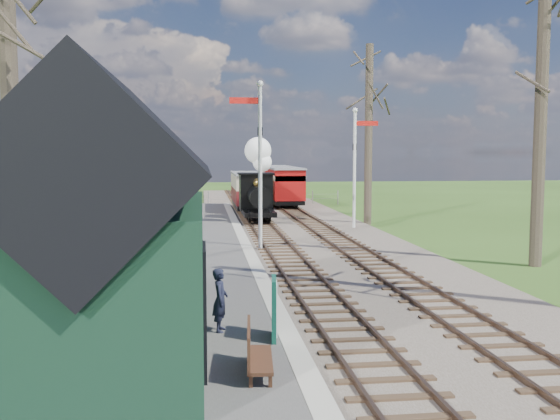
{
  "coord_description": "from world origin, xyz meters",
  "views": [
    {
      "loc": [
        -2.79,
        -6.62,
        3.64
      ],
      "look_at": [
        -0.06,
        15.3,
        1.6
      ],
      "focal_mm": 40.0,
      "sensor_mm": 36.0,
      "label": 1
    }
  ],
  "objects": [
    {
      "name": "red_carriage_a",
      "position": [
        2.6,
        33.81,
        1.47
      ],
      "size": [
        2.03,
        5.02,
        2.13
      ],
      "color": "black",
      "rests_on": "ground"
    },
    {
      "name": "ballast_bed",
      "position": [
        1.3,
        22.0,
        0.05
      ],
      "size": [
        8.0,
        60.0,
        0.1
      ],
      "primitive_type": "cube",
      "color": "brown",
      "rests_on": "ground"
    },
    {
      "name": "person",
      "position": [
        -2.48,
        5.21,
        0.81
      ],
      "size": [
        0.35,
        0.48,
        1.23
      ],
      "primitive_type": "imported",
      "rotation": [
        0.0,
        0.0,
        1.44
      ],
      "color": "black",
      "rests_on": "platform"
    },
    {
      "name": "semaphore_near",
      "position": [
        -0.77,
        16.0,
        3.62
      ],
      "size": [
        1.22,
        0.24,
        6.22
      ],
      "color": "silver",
      "rests_on": "ground"
    },
    {
      "name": "fence_line",
      "position": [
        0.3,
        36.0,
        0.55
      ],
      "size": [
        12.6,
        0.08,
        1.0
      ],
      "color": "slate",
      "rests_on": "ground"
    },
    {
      "name": "red_carriage_b",
      "position": [
        2.6,
        39.31,
        1.47
      ],
      "size": [
        2.03,
        5.02,
        2.13
      ],
      "color": "black",
      "rests_on": "ground"
    },
    {
      "name": "locomotive",
      "position": [
        -0.01,
        24.99,
        1.94
      ],
      "size": [
        1.67,
        3.91,
        4.19
      ],
      "color": "black",
      "rests_on": "ground"
    },
    {
      "name": "coach",
      "position": [
        0.0,
        31.05,
        1.43
      ],
      "size": [
        1.95,
        6.7,
        2.06
      ],
      "color": "black",
      "rests_on": "ground"
    },
    {
      "name": "sign_board",
      "position": [
        -1.5,
        4.62,
        0.77
      ],
      "size": [
        0.18,
        0.78,
        1.14
      ],
      "color": "#104D3B",
      "rests_on": "platform"
    },
    {
      "name": "station_shed",
      "position": [
        -4.3,
        4.0,
        2.27
      ],
      "size": [
        3.25,
        6.3,
        4.78
      ],
      "color": "black",
      "rests_on": "platform"
    },
    {
      "name": "track_far",
      "position": [
        2.6,
        22.0,
        0.1
      ],
      "size": [
        1.6,
        60.0,
        0.15
      ],
      "color": "brown",
      "rests_on": "ground"
    },
    {
      "name": "coping_strip",
      "position": [
        -1.2,
        14.0,
        0.1
      ],
      "size": [
        0.4,
        44.0,
        0.21
      ],
      "primitive_type": "cube",
      "color": "#B2AD9E",
      "rests_on": "ground"
    },
    {
      "name": "distant_hills",
      "position": [
        1.4,
        64.38,
        -16.21
      ],
      "size": [
        114.4,
        48.0,
        22.02
      ],
      "color": "#385B23",
      "rests_on": "ground"
    },
    {
      "name": "platform",
      "position": [
        -3.5,
        14.0,
        0.1
      ],
      "size": [
        5.0,
        44.0,
        0.2
      ],
      "primitive_type": "cube",
      "color": "#474442",
      "rests_on": "ground"
    },
    {
      "name": "bench",
      "position": [
        -2.02,
        2.81,
        0.56
      ],
      "size": [
        0.49,
        1.36,
        0.76
      ],
      "color": "#432618",
      "rests_on": "platform"
    },
    {
      "name": "bare_trees",
      "position": [
        1.33,
        10.1,
        5.21
      ],
      "size": [
        15.51,
        22.39,
        12.0
      ],
      "color": "#382D23",
      "rests_on": "ground"
    },
    {
      "name": "semaphore_far",
      "position": [
        4.37,
        22.0,
        3.35
      ],
      "size": [
        1.22,
        0.24,
        5.72
      ],
      "color": "silver",
      "rests_on": "ground"
    },
    {
      "name": "track_near",
      "position": [
        0.0,
        22.0,
        0.1
      ],
      "size": [
        1.6,
        60.0,
        0.15
      ],
      "color": "brown",
      "rests_on": "ground"
    }
  ]
}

